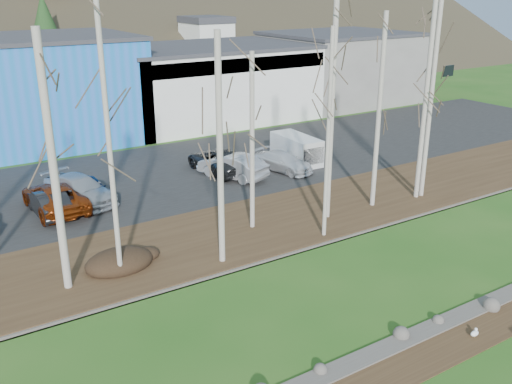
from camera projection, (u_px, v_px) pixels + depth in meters
dirt_strip at (414, 361)px, 19.20m from camera, size 80.00×1.80×0.03m
near_bank_rocks at (393, 347)px, 19.99m from camera, size 80.00×0.80×0.50m
river at (319, 296)px, 23.24m from camera, size 80.00×8.00×0.90m
far_bank_rocks at (264, 258)px, 26.48m from camera, size 80.00×0.80×0.46m
far_bank at (229, 233)px, 28.99m from camera, size 80.00×7.00×0.15m
parking_lot at (149, 178)px, 37.29m from camera, size 80.00×14.00×0.14m
building_blue at (2, 93)px, 43.93m from camera, size 20.40×12.24×8.30m
building_white at (208, 82)px, 53.30m from camera, size 18.36×12.24×6.80m
building_grey at (339, 67)px, 61.35m from camera, size 14.28×12.24×7.30m
seagull at (475, 333)px, 20.48m from camera, size 0.42×0.22×0.31m
dirt_mound at (119, 261)px, 25.23m from camera, size 3.06×2.16×0.60m
birch_2 at (53, 167)px, 21.90m from camera, size 0.32×0.32×10.44m
birch_3 at (109, 144)px, 22.55m from camera, size 0.21×0.21×11.76m
birch_4 at (220, 153)px, 24.22m from camera, size 0.28×0.28×10.16m
birch_5 at (252, 143)px, 28.07m from camera, size 0.24×0.24×8.91m
birch_6 at (328, 137)px, 26.89m from camera, size 0.20×0.20×10.11m
birch_7 at (332, 108)px, 28.87m from camera, size 0.28×0.28×11.88m
birch_8 at (379, 113)px, 30.72m from camera, size 0.26×0.26×10.59m
birch_9 at (426, 99)px, 31.79m from camera, size 0.27×0.27×11.65m
birch_10 at (431, 98)px, 32.01m from camera, size 0.27×0.27×11.65m
car_1 at (49, 202)px, 30.90m from camera, size 1.65×4.41×1.44m
car_2 at (55, 197)px, 31.50m from camera, size 2.77×5.69×1.56m
car_3 at (80, 190)px, 32.67m from camera, size 3.71×5.69×1.53m
car_4 at (91, 189)px, 33.12m from camera, size 1.61×3.82×1.29m
car_5 at (232, 166)px, 36.86m from camera, size 3.28×5.11×1.59m
car_6 at (220, 160)px, 38.09m from camera, size 2.90×5.71×1.55m
car_7 at (283, 162)px, 38.30m from camera, size 2.82×4.69×1.27m
van_white at (298, 150)px, 40.04m from camera, size 1.98×4.34×1.86m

